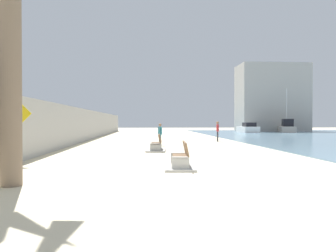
# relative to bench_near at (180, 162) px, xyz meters

# --- Properties ---
(ground_plane) EXTENTS (120.00, 120.00, 0.00)m
(ground_plane) POSITION_rel_bench_near_xyz_m (0.54, 15.15, -0.23)
(ground_plane) COLOR beige
(seawall) EXTENTS (0.80, 64.00, 2.82)m
(seawall) POSITION_rel_bench_near_xyz_m (-6.96, 15.15, 1.17)
(seawall) COLOR #ADAAA3
(seawall) RESTS_ON ground
(bench_near) EXTENTS (1.22, 2.16, 0.98)m
(bench_near) POSITION_rel_bench_near_xyz_m (0.00, 0.00, 0.00)
(bench_near) COLOR #ADAAA3
(bench_near) RESTS_ON ground
(bench_far) EXTENTS (1.26, 2.18, 0.98)m
(bench_far) POSITION_rel_bench_near_xyz_m (-0.66, 6.75, 0.00)
(bench_far) COLOR #ADAAA3
(bench_far) RESTS_ON ground
(person_walking) EXTENTS (0.29, 0.49, 1.59)m
(person_walking) POSITION_rel_bench_near_xyz_m (-0.28, 10.81, 0.68)
(person_walking) COLOR teal
(person_walking) RESTS_ON ground
(person_standing) EXTENTS (0.24, 0.53, 1.75)m
(person_standing) POSITION_rel_bench_near_xyz_m (4.87, 14.95, 0.79)
(person_standing) COLOR #333338
(person_standing) RESTS_ON ground
(boat_distant) EXTENTS (2.49, 5.51, 1.54)m
(boat_distant) POSITION_rel_bench_near_xyz_m (14.71, 36.45, 0.40)
(boat_distant) COLOR white
(boat_distant) RESTS_ON water_bay
(boat_nearest) EXTENTS (3.67, 5.76, 7.08)m
(boat_nearest) POSITION_rel_bench_near_xyz_m (21.41, 37.19, 0.59)
(boat_nearest) COLOR beige
(boat_nearest) RESTS_ON water_bay
(pedestrian_sign) EXTENTS (0.85, 0.08, 2.47)m
(pedestrian_sign) POSITION_rel_bench_near_xyz_m (-6.33, 1.54, 1.30)
(pedestrian_sign) COLOR slate
(pedestrian_sign) RESTS_ON ground
(harbor_building) EXTENTS (12.00, 6.00, 11.92)m
(harbor_building) POSITION_rel_bench_near_xyz_m (21.32, 43.15, 5.73)
(harbor_building) COLOR #ADAAA3
(harbor_building) RESTS_ON ground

